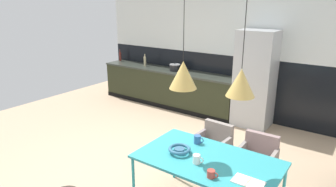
{
  "coord_description": "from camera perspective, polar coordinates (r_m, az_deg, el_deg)",
  "views": [
    {
      "loc": [
        2.73,
        -3.02,
        2.48
      ],
      "look_at": [
        -0.05,
        0.87,
        1.01
      ],
      "focal_mm": 32.0,
      "sensor_mm": 36.0,
      "label": 1
    }
  ],
  "objects": [
    {
      "name": "back_wall_splashback_dark",
      "position": [
        6.95,
        11.13,
        1.73
      ],
      "size": [
        6.7,
        0.12,
        1.34
      ],
      "primitive_type": "cube",
      "color": "black",
      "rests_on": "ground"
    },
    {
      "name": "kitchen_counter",
      "position": [
        7.38,
        -0.13,
        1.2
      ],
      "size": [
        3.61,
        0.63,
        0.9
      ],
      "color": "#282D1B",
      "rests_on": "ground"
    },
    {
      "name": "dining_table",
      "position": [
        3.56,
        7.56,
        -12.84
      ],
      "size": [
        1.61,
        0.95,
        0.75
      ],
      "color": "teal",
      "rests_on": "ground"
    },
    {
      "name": "open_book",
      "position": [
        3.21,
        15.02,
        -15.96
      ],
      "size": [
        0.31,
        0.19,
        0.02
      ],
      "color": "white",
      "rests_on": "dining_table"
    },
    {
      "name": "armchair_by_stool",
      "position": [
        4.54,
        8.76,
        -8.87
      ],
      "size": [
        0.51,
        0.5,
        0.75
      ],
      "rotation": [
        0.0,
        0.0,
        3.08
      ],
      "color": "gray",
      "rests_on": "ground"
    },
    {
      "name": "refrigerator_column",
      "position": [
        6.27,
        16.22,
        2.62
      ],
      "size": [
        0.73,
        0.6,
        1.96
      ],
      "primitive_type": "cube",
      "color": "#ADAFB2",
      "rests_on": "ground"
    },
    {
      "name": "pendant_lamp_over_table_far",
      "position": [
        3.07,
        13.71,
        2.05
      ],
      "size": [
        0.29,
        0.29,
        1.07
      ],
      "color": "black"
    },
    {
      "name": "ground_plane",
      "position": [
        4.77,
        -5.81,
        -14.3
      ],
      "size": [
        8.71,
        8.71,
        0.0
      ],
      "primitive_type": "plane",
      "color": "tan"
    },
    {
      "name": "mug_tall_blue",
      "position": [
        3.42,
        5.52,
        -12.33
      ],
      "size": [
        0.13,
        0.09,
        0.1
      ],
      "color": "white",
      "rests_on": "dining_table"
    },
    {
      "name": "bottle_wine_green",
      "position": [
        7.66,
        -4.42,
        6.16
      ],
      "size": [
        0.06,
        0.06,
        0.3
      ],
      "color": "tan",
      "rests_on": "kitchen_counter"
    },
    {
      "name": "armchair_corner_seat",
      "position": [
        4.31,
        16.79,
        -10.95
      ],
      "size": [
        0.5,
        0.48,
        0.76
      ],
      "rotation": [
        0.0,
        0.0,
        3.16
      ],
      "color": "gray",
      "rests_on": "ground"
    },
    {
      "name": "cooking_pot",
      "position": [
        7.12,
        1.31,
        4.99
      ],
      "size": [
        0.26,
        0.26,
        0.18
      ],
      "color": "black",
      "rests_on": "kitchen_counter"
    },
    {
      "name": "fruit_bowl",
      "position": [
        3.62,
        2.2,
        -10.6
      ],
      "size": [
        0.27,
        0.27,
        0.07
      ],
      "color": "#33607F",
      "rests_on": "dining_table"
    },
    {
      "name": "bottle_spice_small",
      "position": [
        8.43,
        -9.09,
        7.0
      ],
      "size": [
        0.06,
        0.06,
        0.32
      ],
      "color": "maroon",
      "rests_on": "kitchen_counter"
    },
    {
      "name": "mug_short_terracotta",
      "position": [
        3.85,
        5.66,
        -8.7
      ],
      "size": [
        0.14,
        0.09,
        0.11
      ],
      "color": "#335B93",
      "rests_on": "dining_table"
    },
    {
      "name": "mug_dark_espresso",
      "position": [
        3.2,
        8.24,
        -14.92
      ],
      "size": [
        0.13,
        0.08,
        0.08
      ],
      "color": "#B23D33",
      "rests_on": "dining_table"
    },
    {
      "name": "pendant_lamp_over_table_near",
      "position": [
        3.3,
        2.9,
        3.58
      ],
      "size": [
        0.31,
        0.31,
        1.08
      ],
      "color": "black"
    },
    {
      "name": "back_wall_panel_upper",
      "position": [
        6.72,
        11.8,
        12.81
      ],
      "size": [
        6.7,
        0.12,
        1.34
      ],
      "primitive_type": "cube",
      "color": "silver",
      "rests_on": "back_wall_splashback_dark"
    }
  ]
}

